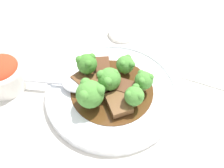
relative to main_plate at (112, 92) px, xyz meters
name	(u,v)px	position (x,y,z in m)	size (l,w,h in m)	color
ground_plane	(112,95)	(0.00, 0.00, -0.01)	(4.00, 4.00, 0.00)	silver
main_plate	(112,92)	(0.00, 0.00, 0.00)	(0.26, 0.26, 0.02)	white
beef_strip_0	(119,103)	(0.03, 0.03, 0.02)	(0.06, 0.06, 0.01)	brown
beef_strip_1	(96,84)	(0.01, -0.03, 0.01)	(0.06, 0.06, 0.01)	brown
beef_strip_2	(123,87)	(-0.01, 0.02, 0.02)	(0.04, 0.05, 0.01)	#56331E
beef_strip_3	(103,69)	(-0.03, -0.04, 0.02)	(0.06, 0.06, 0.01)	#56331E
beef_strip_4	(83,82)	(0.02, -0.05, 0.02)	(0.04, 0.05, 0.02)	brown
broccoli_floret_0	(90,94)	(0.05, -0.02, 0.04)	(0.05, 0.05, 0.05)	#8EB756
broccoli_floret_1	(108,80)	(0.00, -0.01, 0.04)	(0.04, 0.04, 0.05)	#7FA84C
broccoli_floret_2	(127,65)	(-0.05, 0.00, 0.03)	(0.04, 0.04, 0.04)	#8EB756
broccoli_floret_3	(144,80)	(-0.03, 0.05, 0.04)	(0.04, 0.04, 0.05)	#8EB756
broccoli_floret_4	(87,64)	(-0.01, -0.06, 0.04)	(0.04, 0.04, 0.05)	#8EB756
broccoli_floret_5	(134,96)	(0.01, 0.05, 0.04)	(0.04, 0.04, 0.04)	#7FA84C
serving_spoon	(72,83)	(0.03, -0.07, 0.02)	(0.11, 0.20, 0.01)	silver
side_bowl_kimchi	(1,73)	(0.09, -0.21, 0.02)	(0.10, 0.10, 0.06)	white
sauce_dish	(122,32)	(-0.17, -0.07, 0.00)	(0.07, 0.07, 0.01)	white
paper_napkin	(207,66)	(-0.17, 0.14, -0.01)	(0.12, 0.11, 0.01)	silver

